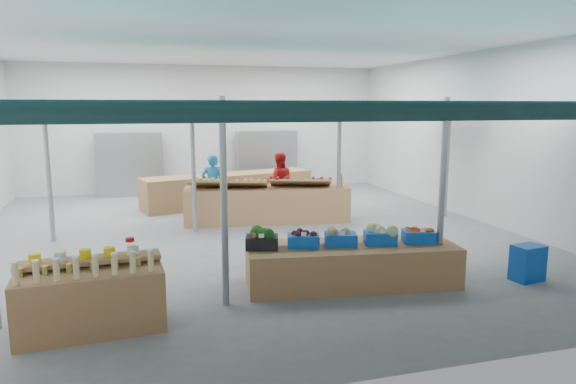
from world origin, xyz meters
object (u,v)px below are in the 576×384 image
object	(u,v)px
crate_stack	(528,263)
vendor_right	(279,182)
vendor_left	(213,185)
veg_counter	(351,264)
bottle_shelf	(91,297)
fruit_counter	(267,204)

from	to	relation	value
crate_stack	vendor_right	bearing A→B (deg)	111.11
vendor_right	vendor_left	bearing A→B (deg)	8.47
vendor_left	veg_counter	bearing A→B (deg)	112.26
bottle_shelf	fruit_counter	size ratio (longest dim) A/B	0.46
vendor_left	vendor_right	world-z (taller)	same
fruit_counter	vendor_left	bearing A→B (deg)	145.96
crate_stack	vendor_right	size ratio (longest dim) A/B	0.37
bottle_shelf	vendor_left	bearing A→B (deg)	65.78
veg_counter	fruit_counter	distance (m)	4.82
fruit_counter	vendor_right	distance (m)	1.31
bottle_shelf	fruit_counter	world-z (taller)	bottle_shelf
fruit_counter	vendor_left	world-z (taller)	vendor_left
fruit_counter	crate_stack	size ratio (longest dim) A/B	6.77
crate_stack	vendor_right	distance (m)	7.04
fruit_counter	veg_counter	bearing A→B (deg)	-78.53
vendor_left	fruit_counter	bearing A→B (deg)	145.96
vendor_left	crate_stack	bearing A→B (deg)	131.94
veg_counter	vendor_right	world-z (taller)	vendor_right
veg_counter	vendor_left	world-z (taller)	vendor_left
veg_counter	vendor_right	size ratio (longest dim) A/B	2.08
veg_counter	vendor_left	bearing A→B (deg)	111.37
veg_counter	crate_stack	xyz separation A→B (m)	(2.88, -0.63, -0.03)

